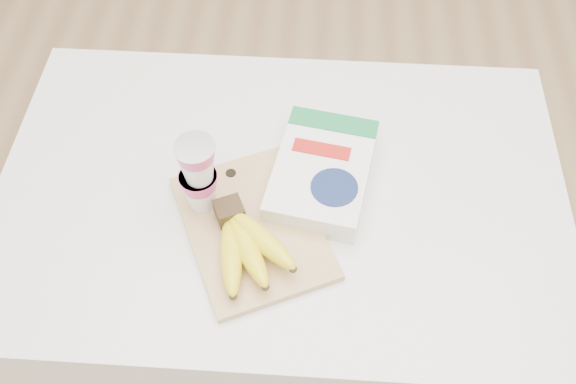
% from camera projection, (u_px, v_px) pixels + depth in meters
% --- Properties ---
extents(table, '(1.08, 0.72, 0.81)m').
position_uv_depth(table, '(282.00, 288.00, 1.54)').
color(table, white).
rests_on(table, ground).
extents(cutting_board, '(0.33, 0.38, 0.02)m').
position_uv_depth(cutting_board, '(253.00, 227.00, 1.15)').
color(cutting_board, tan).
rests_on(cutting_board, table).
extents(bananas, '(0.17, 0.20, 0.06)m').
position_uv_depth(bananas, '(245.00, 244.00, 1.10)').
color(bananas, '#382816').
rests_on(bananas, cutting_board).
extents(yogurt_stack, '(0.07, 0.07, 0.17)m').
position_uv_depth(yogurt_stack, '(198.00, 174.00, 1.10)').
color(yogurt_stack, white).
rests_on(yogurt_stack, cutting_board).
extents(cereal_box, '(0.21, 0.28, 0.06)m').
position_uv_depth(cereal_box, '(322.00, 172.00, 1.20)').
color(cereal_box, white).
rests_on(cereal_box, table).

